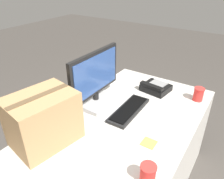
{
  "coord_description": "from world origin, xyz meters",
  "views": [
    {
      "loc": [
        -0.94,
        -0.61,
        1.66
      ],
      "look_at": [
        0.22,
        0.16,
        0.88
      ],
      "focal_mm": 35.0,
      "sensor_mm": 36.0,
      "label": 1
    }
  ],
  "objects": [
    {
      "name": "paper_cup_right",
      "position": [
        0.68,
        -0.36,
        0.78
      ],
      "size": [
        0.08,
        0.08,
        0.11
      ],
      "color": "red",
      "rests_on": "office_desk"
    },
    {
      "name": "sticky_note_pad",
      "position": [
        0.01,
        -0.24,
        0.73
      ],
      "size": [
        0.08,
        0.08,
        0.01
      ],
      "color": "#E5DB4C",
      "rests_on": "office_desk"
    },
    {
      "name": "office_desk",
      "position": [
        0.0,
        0.0,
        0.36
      ],
      "size": [
        1.8,
        0.9,
        0.73
      ],
      "color": "beige",
      "rests_on": "ground_plane"
    },
    {
      "name": "keyboard",
      "position": [
        0.24,
        0.02,
        0.74
      ],
      "size": [
        0.42,
        0.15,
        0.03
      ],
      "rotation": [
        0.0,
        0.0,
        0.02
      ],
      "color": "black",
      "rests_on": "office_desk"
    },
    {
      "name": "cardboard_box",
      "position": [
        -0.31,
        0.29,
        0.89
      ],
      "size": [
        0.42,
        0.34,
        0.32
      ],
      "rotation": [
        0.0,
        0.0,
        -0.17
      ],
      "color": "tan",
      "rests_on": "office_desk"
    },
    {
      "name": "paper_cup_left",
      "position": [
        -0.24,
        -0.35,
        0.78
      ],
      "size": [
        0.08,
        0.08,
        0.11
      ],
      "color": "red",
      "rests_on": "office_desk"
    },
    {
      "name": "desk_phone",
      "position": [
        0.64,
        -0.01,
        0.76
      ],
      "size": [
        0.22,
        0.24,
        0.08
      ],
      "rotation": [
        0.0,
        0.0,
        -0.14
      ],
      "color": "black",
      "rests_on": "office_desk"
    },
    {
      "name": "monitor",
      "position": [
        0.21,
        0.3,
        0.91
      ],
      "size": [
        0.53,
        0.25,
        0.42
      ],
      "color": "#B7B7B7",
      "rests_on": "office_desk"
    }
  ]
}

